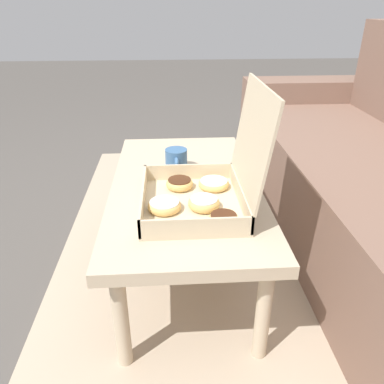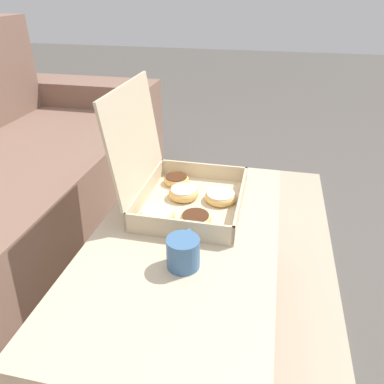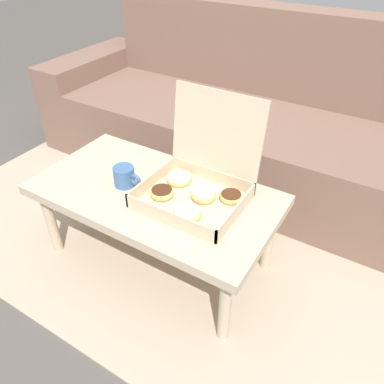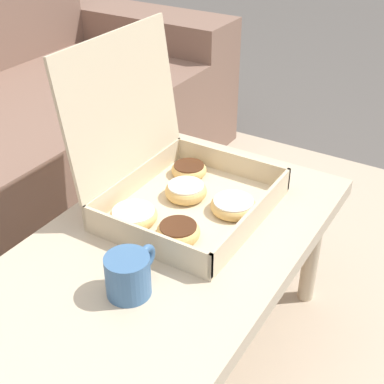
# 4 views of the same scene
# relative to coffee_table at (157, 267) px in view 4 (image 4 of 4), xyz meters

# --- Properties ---
(ground_plane) EXTENTS (12.00, 12.00, 0.00)m
(ground_plane) POSITION_rel_coffee_table_xyz_m (0.00, 0.08, -0.34)
(ground_plane) COLOR #514C47
(area_rug) EXTENTS (2.58, 1.81, 0.01)m
(area_rug) POSITION_rel_coffee_table_xyz_m (0.00, 0.38, -0.34)
(area_rug) COLOR tan
(area_rug) RESTS_ON ground_plane
(coffee_table) EXTENTS (0.99, 0.52, 0.39)m
(coffee_table) POSITION_rel_coffee_table_xyz_m (0.00, 0.00, 0.00)
(coffee_table) COLOR #C6B293
(coffee_table) RESTS_ON ground_plane
(pastry_box) EXTENTS (0.38, 0.36, 0.38)m
(pastry_box) POSITION_rel_coffee_table_xyz_m (0.16, 0.06, 0.11)
(pastry_box) COLOR beige
(pastry_box) RESTS_ON coffee_table
(coffee_mug) EXTENTS (0.12, 0.08, 0.08)m
(coffee_mug) POSITION_rel_coffee_table_xyz_m (-0.12, -0.03, 0.08)
(coffee_mug) COLOR #3D6693
(coffee_mug) RESTS_ON coffee_table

